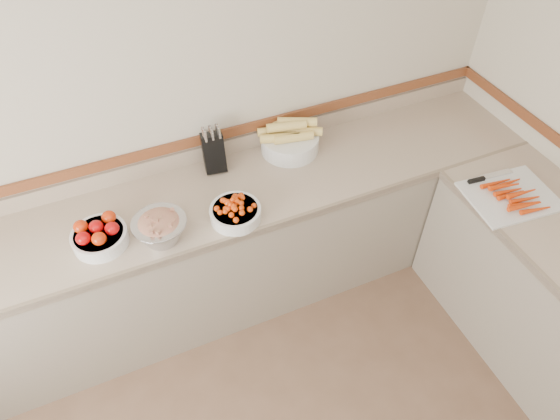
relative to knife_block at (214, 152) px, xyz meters
name	(u,v)px	position (x,y,z in m)	size (l,w,h in m)	color
back_wall	(169,107)	(-0.18, 0.10, 0.28)	(4.00, 4.00, 0.00)	beige
counter_back	(205,254)	(-0.18, -0.22, -0.56)	(4.00, 0.65, 1.08)	tan
knife_block	(214,152)	(0.00, 0.00, 0.00)	(0.14, 0.16, 0.29)	black
tomato_bowl	(99,235)	(-0.70, -0.31, -0.06)	(0.28, 0.28, 0.13)	silver
cherry_tomato_bowl	(235,211)	(-0.03, -0.42, -0.07)	(0.27, 0.27, 0.14)	silver
corn_bowl	(290,139)	(0.46, -0.02, -0.04)	(0.38, 0.34, 0.20)	silver
rhubarb_bowl	(160,228)	(-0.41, -0.41, -0.04)	(0.27, 0.27, 0.15)	#B2B2BA
cutting_board	(511,195)	(1.39, -0.88, -0.10)	(0.50, 0.41, 0.07)	silver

